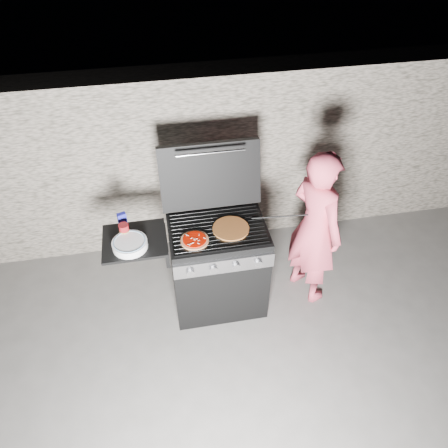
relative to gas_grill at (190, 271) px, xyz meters
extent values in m
plane|color=slate|center=(0.25, 0.00, -0.46)|extent=(50.00, 50.00, 0.00)
cube|color=#A09182|center=(0.25, 1.05, 0.44)|extent=(8.00, 0.35, 1.80)
cylinder|color=#CB7631|center=(0.35, -0.03, 0.46)|extent=(0.39, 0.39, 0.02)
cylinder|color=maroon|center=(-0.49, 0.05, 0.51)|extent=(0.09, 0.09, 0.12)
cube|color=#1F20A3|center=(-0.50, 0.16, 0.52)|extent=(0.08, 0.06, 0.15)
cylinder|color=white|center=(-0.45, -0.08, 0.48)|extent=(0.32, 0.32, 0.06)
imported|color=#E14D63|center=(1.09, 0.01, 0.31)|extent=(0.55, 0.66, 1.53)
cylinder|color=black|center=(0.76, 0.00, 0.50)|extent=(0.44, 0.14, 0.09)
camera|label=1|loc=(-0.18, -2.58, 2.81)|focal=35.00mm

